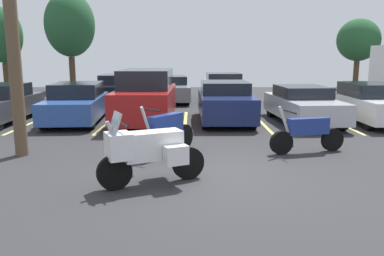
% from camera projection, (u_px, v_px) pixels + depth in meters
% --- Properties ---
extents(ground, '(44.00, 44.00, 0.10)m').
position_uv_depth(ground, '(205.00, 176.00, 8.40)').
color(ground, '#2D2D30').
extents(motorcycle_touring, '(2.02, 1.28, 1.47)m').
position_uv_depth(motorcycle_touring, '(146.00, 150.00, 7.55)').
color(motorcycle_touring, black).
rests_on(motorcycle_touring, ground).
extents(motorcycle_second, '(1.37, 1.83, 1.32)m').
position_uv_depth(motorcycle_second, '(163.00, 132.00, 9.84)').
color(motorcycle_second, black).
rests_on(motorcycle_second, ground).
extents(motorcycle_third, '(2.03, 0.76, 1.24)m').
position_uv_depth(motorcycle_third, '(305.00, 132.00, 10.09)').
color(motorcycle_third, black).
rests_on(motorcycle_third, ground).
extents(parking_stripes, '(17.07, 4.97, 0.01)m').
position_uv_depth(parking_stripes, '(183.00, 122.00, 14.75)').
color(parking_stripes, '#EAE066').
rests_on(parking_stripes, ground).
extents(car_blue, '(2.13, 4.43, 1.43)m').
position_uv_depth(car_blue, '(75.00, 103.00, 14.64)').
color(car_blue, '#2D519E').
rests_on(car_blue, ground).
extents(car_red, '(1.96, 4.81, 1.94)m').
position_uv_depth(car_red, '(144.00, 97.00, 14.42)').
color(car_red, maroon).
rests_on(car_red, ground).
extents(car_navy, '(1.93, 4.30, 1.48)m').
position_uv_depth(car_navy, '(223.00, 102.00, 14.71)').
color(car_navy, navy).
rests_on(car_navy, ground).
extents(car_silver, '(2.12, 4.59, 1.34)m').
position_uv_depth(car_silver, '(301.00, 105.00, 14.49)').
color(car_silver, '#B7B7BC').
rests_on(car_silver, ground).
extents(car_white, '(2.03, 4.33, 1.44)m').
position_uv_depth(car_white, '(371.00, 103.00, 14.56)').
color(car_white, white).
rests_on(car_white, ground).
extents(car_far_black, '(1.95, 4.60, 1.43)m').
position_uv_depth(car_far_black, '(115.00, 88.00, 20.76)').
color(car_far_black, black).
rests_on(car_far_black, ground).
extents(car_far_grey, '(2.13, 5.01, 1.33)m').
position_uv_depth(car_far_grey, '(169.00, 89.00, 21.14)').
color(car_far_grey, slate).
rests_on(car_far_grey, ground).
extents(car_far_tan, '(2.05, 4.79, 1.48)m').
position_uv_depth(car_far_tan, '(222.00, 88.00, 21.17)').
color(car_far_tan, tan).
rests_on(car_far_tan, ground).
extents(tree_center_right, '(3.27, 3.27, 6.51)m').
position_uv_depth(tree_center_right, '(68.00, 25.00, 26.13)').
color(tree_center_right, '#4C3823').
rests_on(tree_center_right, ground).
extents(tree_far_left, '(2.65, 2.65, 5.63)m').
position_uv_depth(tree_far_left, '(0.00, 35.00, 27.13)').
color(tree_far_left, '#4C3823').
rests_on(tree_far_left, ground).
extents(tree_far_right, '(2.91, 2.91, 4.87)m').
position_uv_depth(tree_far_right, '(356.00, 40.00, 27.37)').
color(tree_far_right, '#4C3823').
rests_on(tree_far_right, ground).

